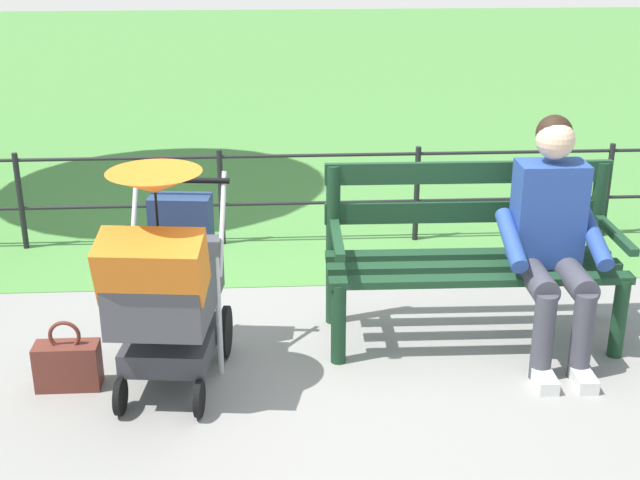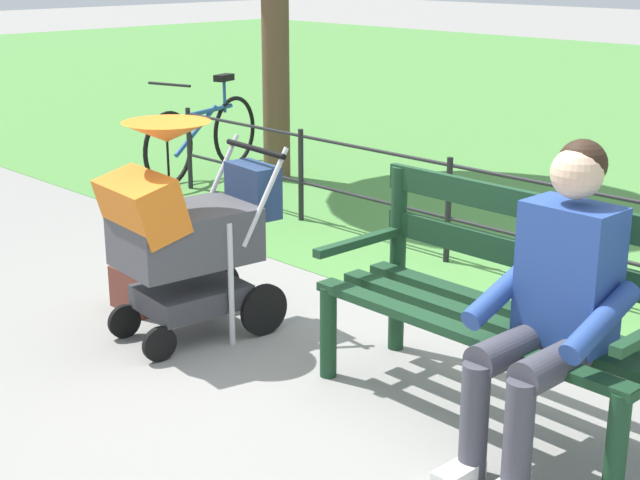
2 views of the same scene
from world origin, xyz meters
The scene contains 7 objects.
ground_plane centered at (0.00, 0.00, 0.00)m, with size 60.00×60.00×0.00m, color gray.
park_bench centered at (-0.75, -0.12, 0.53)m, with size 1.61×0.62×0.96m.
person_on_bench centered at (-1.12, 0.11, 0.68)m, with size 0.54×0.74×1.28m.
stroller centered at (0.87, 0.38, 0.59)m, with size 0.59×0.93×1.15m.
handbag centered at (1.38, 0.37, 0.13)m, with size 0.32×0.14×0.37m.
park_fence centered at (0.00, -1.58, 0.42)m, with size 7.01×0.04×0.70m.
bicycle centered at (3.82, -1.98, 0.36)m, with size 0.60×1.60×0.89m.
Camera 2 is at (-2.89, 3.05, 1.93)m, focal length 52.33 mm.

